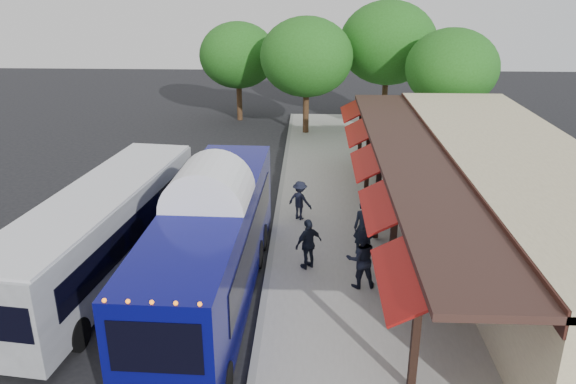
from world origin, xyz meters
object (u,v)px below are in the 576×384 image
(ped_a, at_px, (364,227))
(ped_d, at_px, (300,200))
(ped_c, at_px, (309,244))
(city_bus, at_px, (102,230))
(ped_b, at_px, (361,259))
(coach_bus, at_px, (211,244))
(sign_board, at_px, (407,267))

(ped_a, relative_size, ped_d, 1.25)
(ped_a, height_order, ped_c, ped_a)
(city_bus, bearing_deg, ped_b, 2.62)
(coach_bus, xyz_separation_m, ped_d, (2.43, 5.92, -0.95))
(coach_bus, bearing_deg, city_bus, 161.00)
(ped_a, distance_m, ped_d, 3.66)
(ped_c, xyz_separation_m, sign_board, (2.99, -1.17, -0.14))
(city_bus, relative_size, ped_d, 7.09)
(city_bus, distance_m, sign_board, 9.60)
(coach_bus, bearing_deg, sign_board, 9.05)
(ped_c, height_order, ped_d, ped_c)
(ped_b, xyz_separation_m, ped_c, (-1.60, 1.12, -0.09))
(ped_a, xyz_separation_m, ped_b, (-0.28, -2.24, -0.02))
(ped_b, bearing_deg, coach_bus, 0.71)
(city_bus, distance_m, ped_c, 6.60)
(coach_bus, distance_m, city_bus, 4.02)
(coach_bus, distance_m, sign_board, 5.93)
(city_bus, height_order, ped_d, city_bus)
(ped_b, bearing_deg, city_bus, -13.91)
(city_bus, height_order, ped_a, city_bus)
(city_bus, relative_size, ped_c, 6.42)
(ped_d, bearing_deg, ped_c, 125.81)
(ped_b, bearing_deg, ped_d, -78.58)
(ped_d, height_order, sign_board, ped_d)
(ped_a, bearing_deg, coach_bus, -143.09)
(ped_b, xyz_separation_m, sign_board, (1.39, -0.05, -0.23))
(city_bus, xyz_separation_m, ped_b, (8.16, -0.61, -0.51))
(coach_bus, xyz_separation_m, city_bus, (-3.75, 1.42, -0.27))
(ped_a, bearing_deg, city_bus, -165.20)
(ped_b, bearing_deg, ped_a, -106.65)
(ped_a, height_order, sign_board, ped_a)
(coach_bus, distance_m, ped_c, 3.51)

